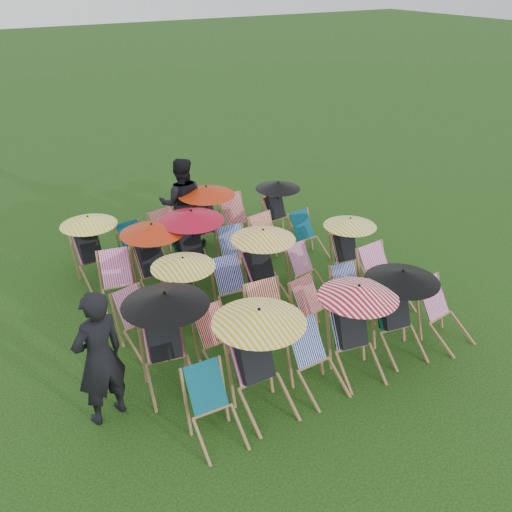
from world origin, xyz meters
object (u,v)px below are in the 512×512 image
deckchair_0 (215,409)px  person_rear (182,203)px  person_left (99,358)px  deckchair_29 (279,207)px  deckchair_5 (445,314)px

deckchair_0 → person_rear: (1.97, 5.19, 0.50)m
person_left → person_rear: bearing=-141.2°
deckchair_29 → person_left: (-5.04, -3.60, 0.34)m
person_rear → person_left: bearing=76.6°
person_left → deckchair_5: bearing=153.1°
deckchair_0 → deckchair_5: (4.03, -0.00, 0.02)m
deckchair_0 → person_left: (-1.04, 1.07, 0.50)m
deckchair_0 → person_rear: size_ratio=0.47×
deckchair_5 → person_rear: size_ratio=0.49×
deckchair_5 → person_left: (-5.07, 1.07, 0.48)m
deckchair_5 → deckchair_0: bearing=172.5°
deckchair_0 → deckchair_5: bearing=2.5°
deckchair_0 → deckchair_29: bearing=52.0°
deckchair_29 → person_rear: size_ratio=0.61×
deckchair_29 → person_rear: person_rear is taller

